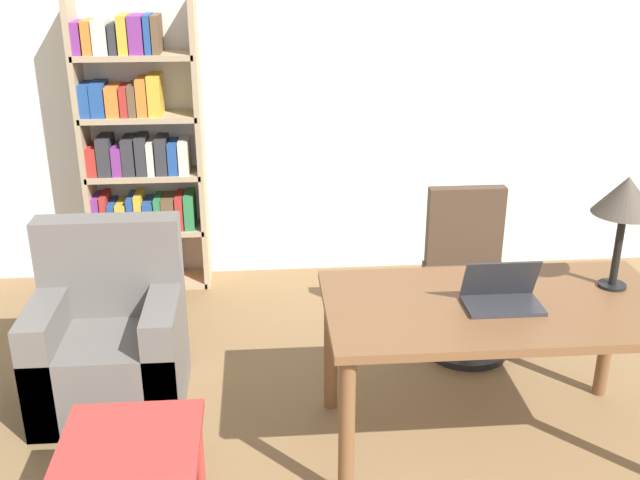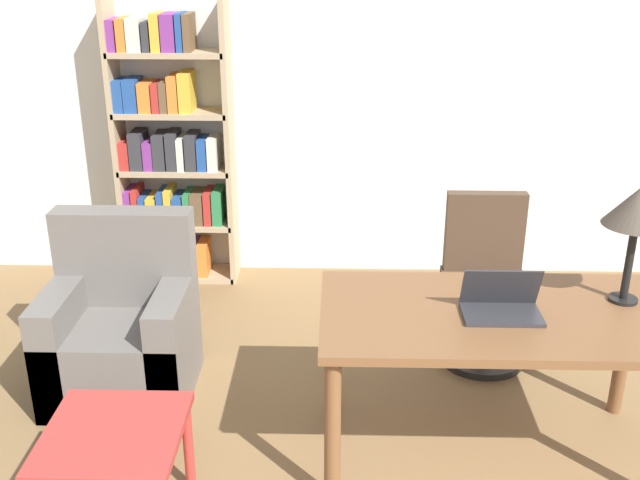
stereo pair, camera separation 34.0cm
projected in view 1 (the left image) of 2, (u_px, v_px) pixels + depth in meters
The scene contains 8 objects.
wall_back at pixel (352, 85), 5.11m from camera, with size 8.00×0.06×2.70m.
desk at pixel (497, 322), 3.41m from camera, with size 1.57×0.83×0.75m.
laptop at pixel (502, 296), 3.33m from camera, with size 0.34×0.21×0.21m.
table_lamp at pixel (626, 198), 3.37m from camera, with size 0.29×0.29×0.54m.
office_chair at pixel (468, 278), 4.35m from camera, with size 0.49×0.49×0.95m.
side_table_blue at pixel (130, 460), 2.88m from camera, with size 0.54×0.57×0.48m.
armchair at pixel (111, 347), 3.86m from camera, with size 0.74×0.64×0.95m.
bookshelf at pixel (139, 161), 4.99m from camera, with size 0.79×0.28×1.96m.
Camera 1 is at (-0.64, -0.57, 2.27)m, focal length 42.00 mm.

